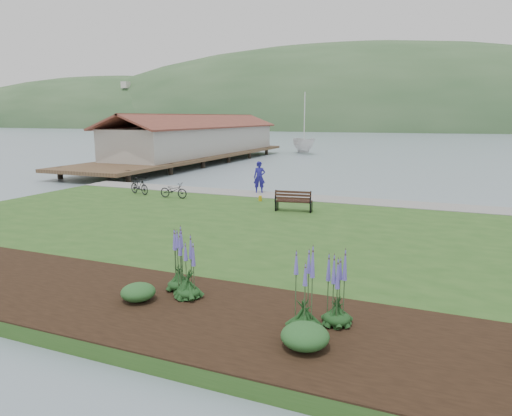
{
  "coord_description": "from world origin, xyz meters",
  "views": [
    {
      "loc": [
        6.23,
        -18.91,
        5.11
      ],
      "look_at": [
        -1.04,
        -1.29,
        1.3
      ],
      "focal_mm": 32.0,
      "sensor_mm": 36.0,
      "label": 1
    }
  ],
  "objects_px": {
    "bicycle_a": "(174,190)",
    "sailboat": "(304,154)",
    "park_bench": "(293,201)",
    "person": "(259,175)"
  },
  "relations": [
    {
      "from": "bicycle_a",
      "to": "sailboat",
      "type": "relative_size",
      "value": 0.06
    },
    {
      "from": "park_bench",
      "to": "person",
      "type": "xyz_separation_m",
      "value": [
        -3.74,
        4.65,
        0.61
      ]
    },
    {
      "from": "park_bench",
      "to": "person",
      "type": "relative_size",
      "value": 0.82
    },
    {
      "from": "bicycle_a",
      "to": "sailboat",
      "type": "bearing_deg",
      "value": 3.17
    },
    {
      "from": "park_bench",
      "to": "sailboat",
      "type": "xyz_separation_m",
      "value": [
        -11.61,
        40.98,
        -0.97
      ]
    },
    {
      "from": "bicycle_a",
      "to": "person",
      "type": "bearing_deg",
      "value": -50.71
    },
    {
      "from": "person",
      "to": "bicycle_a",
      "type": "xyz_separation_m",
      "value": [
        -4.03,
        -3.58,
        -0.71
      ]
    },
    {
      "from": "park_bench",
      "to": "bicycle_a",
      "type": "distance_m",
      "value": 7.84
    },
    {
      "from": "sailboat",
      "to": "bicycle_a",
      "type": "bearing_deg",
      "value": -119.76
    },
    {
      "from": "park_bench",
      "to": "sailboat",
      "type": "height_order",
      "value": "sailboat"
    }
  ]
}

